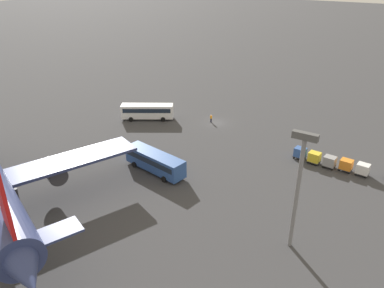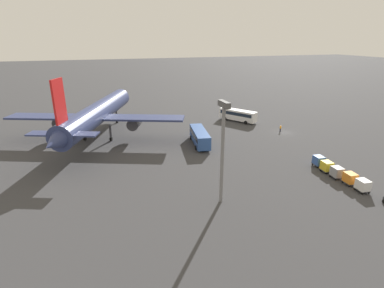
{
  "view_description": "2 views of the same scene",
  "coord_description": "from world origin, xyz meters",
  "px_view_note": "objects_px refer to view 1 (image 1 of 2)",
  "views": [
    {
      "loc": [
        -35.54,
        66.67,
        31.58
      ],
      "look_at": [
        -6.17,
        19.72,
        4.53
      ],
      "focal_mm": 35.0,
      "sensor_mm": 36.0,
      "label": 1
    },
    {
      "loc": [
        -62.72,
        46.37,
        23.31
      ],
      "look_at": [
        -6.69,
        27.46,
        2.2
      ],
      "focal_mm": 28.0,
      "sensor_mm": 36.0,
      "label": 2
    }
  ],
  "objects_px": {
    "cargo_cart_white": "(363,169)",
    "cargo_cart_blue": "(300,153)",
    "shuttle_bus_near": "(147,111)",
    "cargo_cart_grey": "(330,161)",
    "worker_person": "(211,118)",
    "cargo_cart_yellow": "(314,157)",
    "cargo_cart_orange": "(346,165)",
    "shuttle_bus_far": "(155,160)"
  },
  "relations": [
    {
      "from": "cargo_cart_white",
      "to": "cargo_cart_blue",
      "type": "height_order",
      "value": "same"
    },
    {
      "from": "shuttle_bus_near",
      "to": "cargo_cart_grey",
      "type": "distance_m",
      "value": 39.71
    },
    {
      "from": "cargo_cart_white",
      "to": "cargo_cart_grey",
      "type": "bearing_deg",
      "value": 2.5
    },
    {
      "from": "cargo_cart_grey",
      "to": "worker_person",
      "type": "bearing_deg",
      "value": -14.24
    },
    {
      "from": "worker_person",
      "to": "cargo_cart_yellow",
      "type": "relative_size",
      "value": 0.81
    },
    {
      "from": "shuttle_bus_near",
      "to": "worker_person",
      "type": "relative_size",
      "value": 6.33
    },
    {
      "from": "cargo_cart_blue",
      "to": "shuttle_bus_near",
      "type": "bearing_deg",
      "value": -0.5
    },
    {
      "from": "cargo_cart_orange",
      "to": "cargo_cart_blue",
      "type": "bearing_deg",
      "value": -2.0
    },
    {
      "from": "shuttle_bus_far",
      "to": "cargo_cart_orange",
      "type": "bearing_deg",
      "value": -138.33
    },
    {
      "from": "shuttle_bus_near",
      "to": "cargo_cart_white",
      "type": "relative_size",
      "value": 5.11
    },
    {
      "from": "cargo_cart_orange",
      "to": "cargo_cart_yellow",
      "type": "distance_m",
      "value": 5.24
    },
    {
      "from": "cargo_cart_grey",
      "to": "shuttle_bus_near",
      "type": "bearing_deg",
      "value": -1.24
    },
    {
      "from": "shuttle_bus_near",
      "to": "worker_person",
      "type": "height_order",
      "value": "shuttle_bus_near"
    },
    {
      "from": "shuttle_bus_near",
      "to": "cargo_cart_white",
      "type": "height_order",
      "value": "shuttle_bus_near"
    },
    {
      "from": "cargo_cart_grey",
      "to": "cargo_cart_orange",
      "type": "bearing_deg",
      "value": -173.86
    },
    {
      "from": "shuttle_bus_near",
      "to": "cargo_cart_yellow",
      "type": "bearing_deg",
      "value": 147.15
    },
    {
      "from": "cargo_cart_orange",
      "to": "shuttle_bus_far",
      "type": "bearing_deg",
      "value": 32.07
    },
    {
      "from": "cargo_cart_grey",
      "to": "cargo_cart_yellow",
      "type": "xyz_separation_m",
      "value": [
        2.62,
        -0.15,
        0.0
      ]
    },
    {
      "from": "cargo_cart_yellow",
      "to": "cargo_cart_blue",
      "type": "height_order",
      "value": "same"
    },
    {
      "from": "shuttle_bus_near",
      "to": "cargo_cart_yellow",
      "type": "distance_m",
      "value": 37.08
    },
    {
      "from": "cargo_cart_white",
      "to": "cargo_cart_grey",
      "type": "distance_m",
      "value": 5.25
    },
    {
      "from": "cargo_cart_grey",
      "to": "cargo_cart_yellow",
      "type": "distance_m",
      "value": 2.62
    },
    {
      "from": "shuttle_bus_far",
      "to": "worker_person",
      "type": "relative_size",
      "value": 6.84
    },
    {
      "from": "cargo_cart_orange",
      "to": "cargo_cart_yellow",
      "type": "height_order",
      "value": "same"
    },
    {
      "from": "cargo_cart_grey",
      "to": "cargo_cart_yellow",
      "type": "height_order",
      "value": "same"
    },
    {
      "from": "worker_person",
      "to": "cargo_cart_white",
      "type": "distance_m",
      "value": 32.78
    },
    {
      "from": "cargo_cart_orange",
      "to": "shuttle_bus_near",
      "type": "bearing_deg",
      "value": -0.78
    },
    {
      "from": "cargo_cart_yellow",
      "to": "worker_person",
      "type": "bearing_deg",
      "value": -15.38
    },
    {
      "from": "shuttle_bus_near",
      "to": "worker_person",
      "type": "distance_m",
      "value": 14.18
    },
    {
      "from": "shuttle_bus_far",
      "to": "cargo_cart_orange",
      "type": "distance_m",
      "value": 31.84
    },
    {
      "from": "cargo_cart_grey",
      "to": "cargo_cart_yellow",
      "type": "bearing_deg",
      "value": -3.22
    },
    {
      "from": "cargo_cart_blue",
      "to": "shuttle_bus_far",
      "type": "bearing_deg",
      "value": 41.95
    },
    {
      "from": "shuttle_bus_near",
      "to": "cargo_cart_blue",
      "type": "xyz_separation_m",
      "value": [
        -34.45,
        0.3,
        -0.82
      ]
    },
    {
      "from": "cargo_cart_white",
      "to": "cargo_cart_blue",
      "type": "xyz_separation_m",
      "value": [
        10.48,
        -0.33,
        0.0
      ]
    },
    {
      "from": "worker_person",
      "to": "cargo_cart_blue",
      "type": "xyz_separation_m",
      "value": [
        -21.63,
        6.26,
        0.32
      ]
    },
    {
      "from": "cargo_cart_yellow",
      "to": "cargo_cart_blue",
      "type": "xyz_separation_m",
      "value": [
        2.62,
        -0.41,
        0.0
      ]
    },
    {
      "from": "cargo_cart_grey",
      "to": "cargo_cart_blue",
      "type": "bearing_deg",
      "value": -6.05
    },
    {
      "from": "cargo_cart_blue",
      "to": "cargo_cart_grey",
      "type": "bearing_deg",
      "value": 173.95
    },
    {
      "from": "cargo_cart_blue",
      "to": "cargo_cart_orange",
      "type": "bearing_deg",
      "value": 178.0
    },
    {
      "from": "cargo_cart_orange",
      "to": "cargo_cart_grey",
      "type": "distance_m",
      "value": 2.64
    },
    {
      "from": "shuttle_bus_far",
      "to": "cargo_cart_white",
      "type": "distance_m",
      "value": 34.06
    },
    {
      "from": "shuttle_bus_far",
      "to": "worker_person",
      "type": "xyz_separation_m",
      "value": [
        2.52,
        -23.44,
        -1.12
      ]
    }
  ]
}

